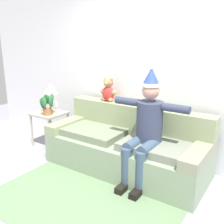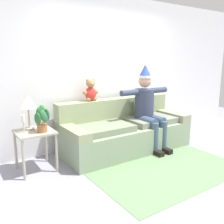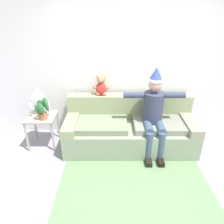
% 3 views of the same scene
% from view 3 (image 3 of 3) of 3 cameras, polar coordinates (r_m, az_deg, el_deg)
% --- Properties ---
extents(ground_plane, '(10.00, 10.00, 0.00)m').
position_cam_3_polar(ground_plane, '(3.22, 6.01, -19.08)').
color(ground_plane, '#908F9F').
extents(back_wall, '(7.00, 0.10, 2.70)m').
position_cam_3_polar(back_wall, '(3.92, 4.74, 12.45)').
color(back_wall, silver).
rests_on(back_wall, ground_plane).
extents(couch, '(2.29, 0.92, 0.88)m').
position_cam_3_polar(couch, '(3.81, 4.78, -4.51)').
color(couch, gray).
rests_on(couch, ground_plane).
extents(person_seated, '(1.02, 0.77, 1.52)m').
position_cam_3_polar(person_seated, '(3.51, 11.41, 0.19)').
color(person_seated, '#333B53').
rests_on(person_seated, ground_plane).
extents(teddy_bear, '(0.29, 0.17, 0.38)m').
position_cam_3_polar(teddy_bear, '(3.75, -3.10, 7.13)').
color(teddy_bear, red).
rests_on(teddy_bear, couch).
extents(side_table, '(0.52, 0.50, 0.59)m').
position_cam_3_polar(side_table, '(3.93, -18.83, -2.31)').
color(side_table, '#AAA18E').
rests_on(side_table, ground_plane).
extents(table_lamp, '(0.24, 0.24, 0.50)m').
position_cam_3_polar(table_lamp, '(3.83, -19.96, 4.76)').
color(table_lamp, '#BEAC9D').
rests_on(table_lamp, side_table).
extents(potted_plant, '(0.25, 0.27, 0.38)m').
position_cam_3_polar(potted_plant, '(3.69, -18.69, 0.75)').
color(potted_plant, '#A2643B').
rests_on(potted_plant, side_table).
extents(candle_tall, '(0.04, 0.04, 0.25)m').
position_cam_3_polar(candle_tall, '(3.85, -21.50, 0.99)').
color(candle_tall, beige).
rests_on(candle_tall, side_table).
extents(candle_short, '(0.04, 0.04, 0.22)m').
position_cam_3_polar(candle_short, '(3.82, -17.10, 1.04)').
color(candle_short, beige).
rests_on(candle_short, side_table).
extents(area_rug, '(2.18, 1.35, 0.01)m').
position_cam_3_polar(area_rug, '(3.18, 6.09, -19.63)').
color(area_rug, '#64835B').
rests_on(area_rug, ground_plane).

